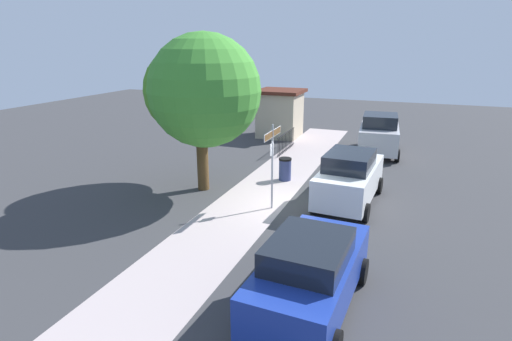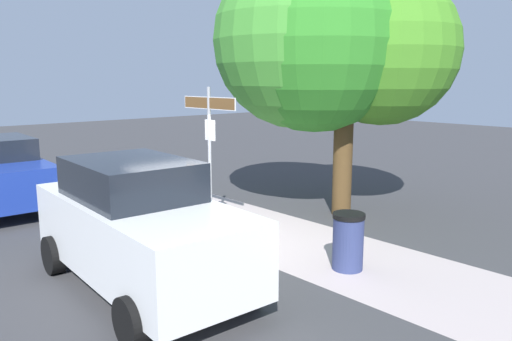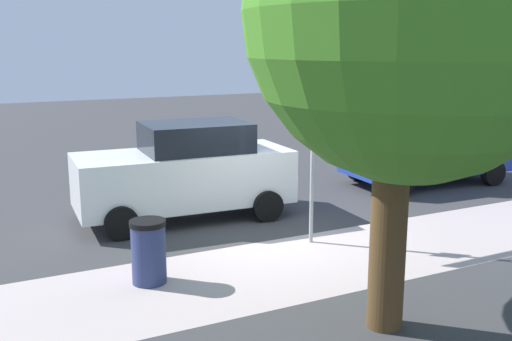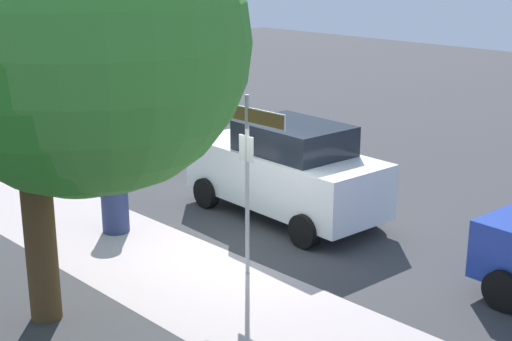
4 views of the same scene
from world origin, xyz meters
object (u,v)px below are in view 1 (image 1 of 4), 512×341
car_blue (310,272)px  trash_bin (285,169)px  utility_shed (280,113)px  car_white (350,178)px  car_silver (379,134)px  street_sign (272,150)px  shade_tree (200,91)px

car_blue → trash_bin: car_blue is taller
utility_shed → car_blue: bearing=-159.9°
car_white → trash_bin: bearing=63.5°
car_white → car_blue: bearing=-175.2°
car_silver → utility_shed: bearing=66.4°
street_sign → trash_bin: bearing=8.9°
street_sign → utility_shed: bearing=16.6°
car_white → shade_tree: bearing=102.4°
street_sign → shade_tree: bearing=79.1°
shade_tree → car_blue: bearing=-135.2°
car_silver → utility_shed: 6.59m
car_blue → car_white: car_white is taller
car_blue → trash_bin: size_ratio=4.40×
car_white → street_sign: bearing=124.1°
utility_shed → trash_bin: size_ratio=2.98×
street_sign → car_silver: size_ratio=0.71×
shade_tree → utility_shed: shade_tree is taller
shade_tree → street_sign: bearing=-100.9°
utility_shed → car_silver: bearing=-109.4°
car_blue → shade_tree: bearing=47.7°
car_blue → utility_shed: (16.56, 6.07, 0.59)m
car_white → trash_bin: 3.46m
car_blue → car_white: bearing=4.6°
utility_shed → trash_bin: 8.75m
car_silver → utility_shed: utility_shed is taller
shade_tree → car_silver: 10.81m
utility_shed → shade_tree: bearing=-178.2°
shade_tree → utility_shed: (10.79, 0.34, -2.49)m
shade_tree → utility_shed: size_ratio=2.08×
car_silver → car_blue: bearing=175.3°
street_sign → shade_tree: (0.59, 3.06, 1.81)m
trash_bin → utility_shed: bearing=19.5°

